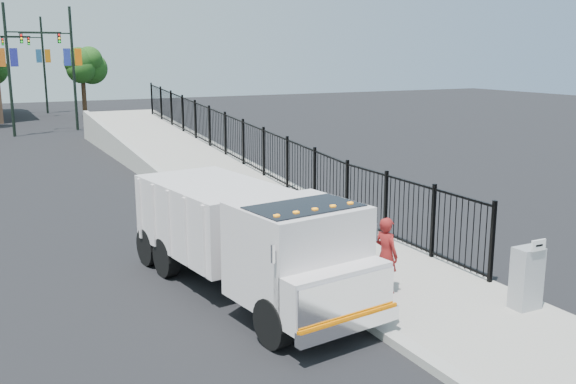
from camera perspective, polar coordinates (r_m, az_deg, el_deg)
name	(u,v)px	position (r m, az deg, el deg)	size (l,w,h in m)	color
ground	(306,284)	(14.57, 1.59, -8.17)	(120.00, 120.00, 0.00)	black
sidewalk	(431,297)	(14.02, 12.60, -9.07)	(3.55, 12.00, 0.12)	#9E998E
curb	(354,312)	(12.94, 5.86, -10.57)	(0.30, 12.00, 0.16)	#ADAAA3
ramp	(181,166)	(29.75, -9.49, 2.27)	(3.95, 24.00, 1.70)	#9E998E
iron_fence	(243,157)	(26.36, -3.98, 3.12)	(0.10, 28.00, 1.80)	black
truck	(248,235)	(13.56, -3.54, -3.81)	(3.16, 7.19, 2.38)	black
worker	(386,255)	(13.70, 8.71, -5.54)	(0.59, 0.39, 1.62)	maroon
utility_cabinet	(527,278)	(13.59, 20.44, -7.18)	(0.55, 0.40, 1.25)	gray
arrow_sign	(538,245)	(13.23, 21.37, -4.43)	(0.35, 0.04, 0.22)	white
debris	(332,243)	(17.04, 3.98, -4.52)	(0.43, 0.43, 0.11)	silver
light_pole_0	(14,65)	(43.00, -23.19, 10.36)	(3.77, 0.22, 8.00)	black
light_pole_1	(68,64)	(45.17, -18.94, 10.73)	(3.78, 0.22, 8.00)	black
light_pole_3	(40,61)	(58.63, -21.19, 10.78)	(3.78, 0.22, 8.00)	black
tree_1	(82,67)	(54.66, -17.83, 10.50)	(2.34, 2.34, 5.17)	#382314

